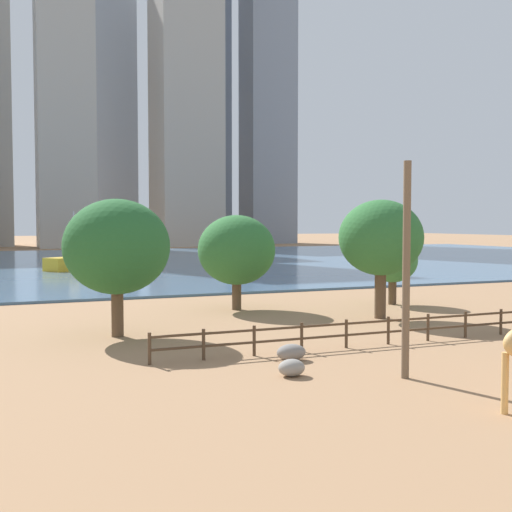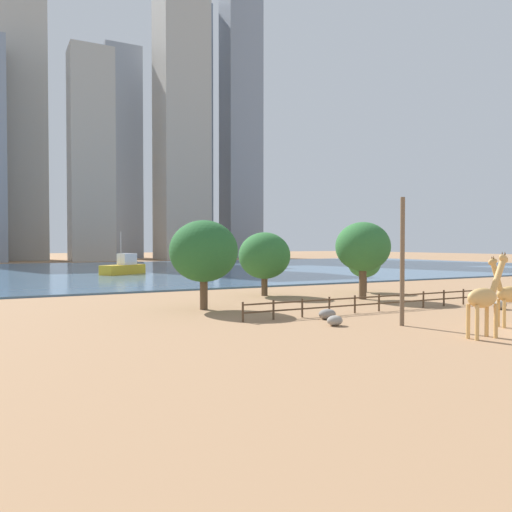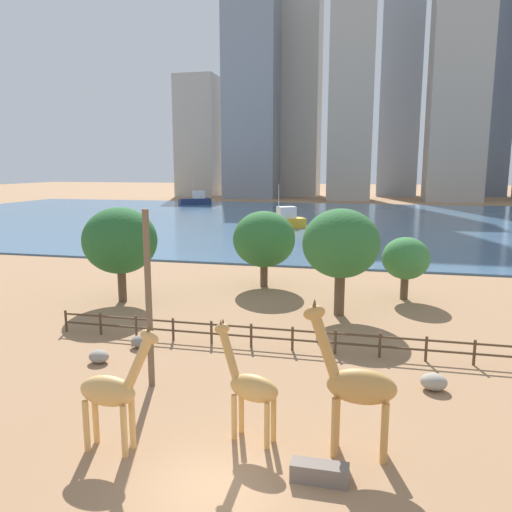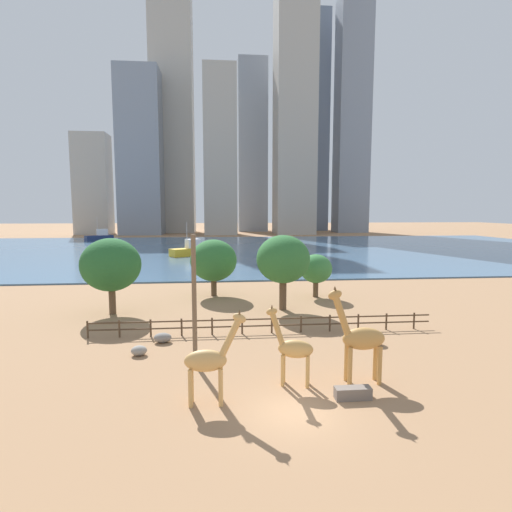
# 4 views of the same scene
# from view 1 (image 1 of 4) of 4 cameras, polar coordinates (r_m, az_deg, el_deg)

# --- Properties ---
(ground_plane) EXTENTS (400.00, 400.00, 0.00)m
(ground_plane) POSITION_cam_1_polar(r_m,az_deg,el_deg) (95.03, -11.21, -0.50)
(ground_plane) COLOR #9E7551
(harbor_water) EXTENTS (180.00, 86.00, 0.20)m
(harbor_water) POSITION_cam_1_polar(r_m,az_deg,el_deg) (92.09, -10.84, -0.54)
(harbor_water) COLOR #476B8C
(harbor_water) RESTS_ON ground
(utility_pole) EXTENTS (0.28, 0.28, 7.89)m
(utility_pole) POSITION_cam_1_polar(r_m,az_deg,el_deg) (23.82, 13.21, -1.25)
(utility_pole) COLOR brown
(utility_pole) RESTS_ON ground
(boulder_by_pole) EXTENTS (1.01, 0.85, 0.64)m
(boulder_by_pole) POSITION_cam_1_polar(r_m,az_deg,el_deg) (24.05, 3.18, -9.88)
(boulder_by_pole) COLOR gray
(boulder_by_pole) RESTS_ON ground
(boulder_small) EXTENTS (1.25, 0.91, 0.68)m
(boulder_small) POSITION_cam_1_polar(r_m,az_deg,el_deg) (26.68, 3.16, -8.55)
(boulder_small) COLOR gray
(boulder_small) RESTS_ON ground
(enclosure_fence) EXTENTS (26.12, 0.14, 1.30)m
(enclosure_fence) POSITION_cam_1_polar(r_m,az_deg,el_deg) (31.51, 13.89, -6.07)
(enclosure_fence) COLOR #4C3826
(enclosure_fence) RESTS_ON ground
(tree_left_large) EXTENTS (5.26, 5.26, 6.85)m
(tree_left_large) POSITION_cam_1_polar(r_m,az_deg,el_deg) (32.44, -12.28, 0.78)
(tree_left_large) COLOR brown
(tree_left_large) RESTS_ON ground
(tree_center_broad) EXTENTS (3.43, 3.43, 4.62)m
(tree_center_broad) POSITION_cam_1_polar(r_m,az_deg,el_deg) (45.32, 12.05, -0.40)
(tree_center_broad) COLOR brown
(tree_center_broad) RESTS_ON ground
(tree_right_tall) EXTENTS (5.04, 5.04, 6.17)m
(tree_right_tall) POSITION_cam_1_polar(r_m,az_deg,el_deg) (41.60, -1.74, 0.52)
(tree_right_tall) COLOR brown
(tree_right_tall) RESTS_ON ground
(tree_left_small) EXTENTS (4.97, 4.97, 7.03)m
(tree_left_small) POSITION_cam_1_polar(r_m,az_deg,el_deg) (38.52, 11.04, 1.56)
(tree_left_small) COLOR brown
(tree_left_small) RESTS_ON ground
(boat_sailboat) EXTENTS (7.82, 6.42, 6.81)m
(boat_sailboat) POSITION_cam_1_polar(r_m,az_deg,el_deg) (77.36, -15.51, -0.34)
(boat_sailboat) COLOR gold
(boat_sailboat) RESTS_ON harbor_water
(skyline_tower_needle) EXTENTS (13.06, 10.72, 94.60)m
(skyline_tower_needle) POSITION_cam_1_polar(r_m,az_deg,el_deg) (182.08, 1.06, 16.20)
(skyline_tower_needle) COLOR gray
(skyline_tower_needle) RESTS_ON ground
(skyline_block_left) EXTENTS (14.97, 15.85, 109.78)m
(skyline_block_left) POSITION_cam_1_polar(r_m,az_deg,el_deg) (166.84, -6.31, 20.12)
(skyline_block_left) COLOR #ADA89E
(skyline_block_left) RESTS_ON ground
(skyline_tower_short) EXTENTS (12.69, 10.41, 73.92)m
(skyline_tower_short) POSITION_cam_1_polar(r_m,az_deg,el_deg) (180.54, -12.86, 12.89)
(skyline_tower_short) COLOR gray
(skyline_tower_short) RESTS_ON ground
(skyline_block_wide) EXTENTS (17.66, 11.99, 96.82)m
(skyline_block_wide) POSITION_cam_1_polar(r_m,az_deg,el_deg) (193.88, -5.35, 15.71)
(skyline_block_wide) COLOR slate
(skyline_block_wide) RESTS_ON ground
(skyline_tower_far) EXTENTS (12.35, 11.00, 62.49)m
(skyline_tower_far) POSITION_cam_1_polar(r_m,az_deg,el_deg) (153.62, -16.63, 12.44)
(skyline_tower_far) COLOR #ADA89E
(skyline_tower_far) RESTS_ON ground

